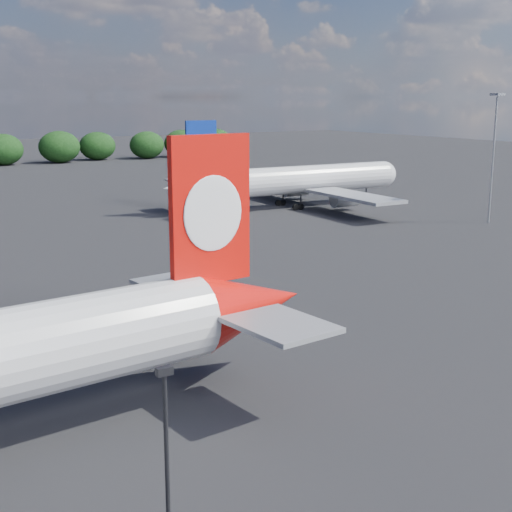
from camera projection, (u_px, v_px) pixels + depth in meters
china_southern_airliner at (293, 181)px, 124.09m from camera, size 46.86×44.51×15.32m
apron_lamp_post at (168, 490)px, 24.38m from camera, size 0.55×0.30×10.27m
floodlight_mast_near at (494, 138)px, 107.10m from camera, size 1.60×1.60×19.51m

